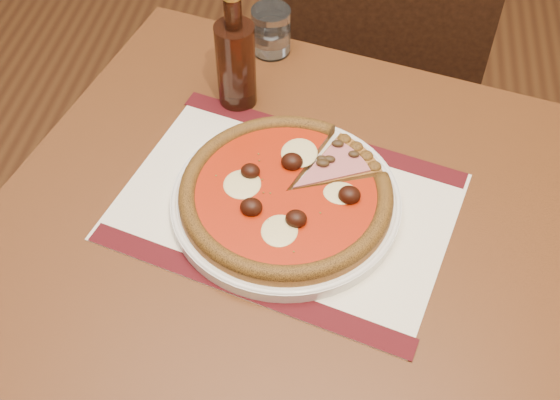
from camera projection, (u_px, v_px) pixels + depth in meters
The scene contains 8 objects.
table at pixel (278, 266), 1.05m from camera, with size 0.96×0.96×0.75m.
chair_far at pixel (378, 73), 1.58m from camera, with size 0.41×0.41×0.87m.
placemat at pixel (286, 206), 1.00m from camera, with size 0.46×0.33×0.00m, color white.
plate at pixel (286, 202), 0.99m from camera, with size 0.32×0.32×0.02m, color white.
pizza at pixel (286, 193), 0.97m from camera, with size 0.30×0.30×0.04m.
ham_slice at pixel (340, 164), 1.01m from camera, with size 0.12×0.12×0.02m.
water_glass at pixel (271, 31), 1.20m from camera, with size 0.07×0.07×0.08m, color white.
bottle at pixel (236, 61), 1.08m from camera, with size 0.06×0.06×0.21m.
Camera 1 is at (0.96, -1.12, 1.52)m, focal length 45.00 mm.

